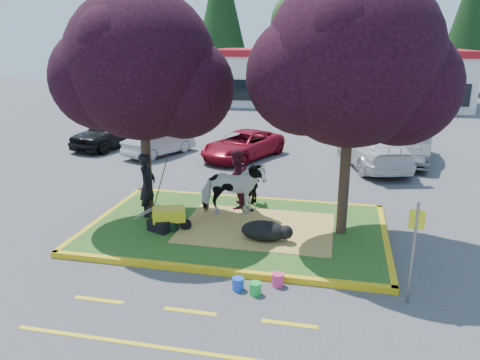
% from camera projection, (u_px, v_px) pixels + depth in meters
% --- Properties ---
extents(ground, '(90.00, 90.00, 0.00)m').
position_uv_depth(ground, '(236.00, 231.00, 13.30)').
color(ground, '#424244').
rests_on(ground, ground).
extents(median_island, '(8.00, 5.00, 0.15)m').
position_uv_depth(median_island, '(236.00, 228.00, 13.28)').
color(median_island, '#225119').
rests_on(median_island, ground).
extents(curb_near, '(8.30, 0.16, 0.15)m').
position_uv_depth(curb_near, '(212.00, 271.00, 10.87)').
color(curb_near, gold).
rests_on(curb_near, ground).
extents(curb_far, '(8.30, 0.16, 0.15)m').
position_uv_depth(curb_far, '(253.00, 199.00, 15.69)').
color(curb_far, gold).
rests_on(curb_far, ground).
extents(curb_left, '(0.16, 5.30, 0.15)m').
position_uv_depth(curb_left, '(105.00, 217.00, 14.12)').
color(curb_left, gold).
rests_on(curb_left, ground).
extents(curb_right, '(0.16, 5.30, 0.15)m').
position_uv_depth(curb_right, '(386.00, 241.00, 12.44)').
color(curb_right, gold).
rests_on(curb_right, ground).
extents(straw_bedding, '(4.20, 3.00, 0.01)m').
position_uv_depth(straw_bedding, '(257.00, 228.00, 13.14)').
color(straw_bedding, tan).
rests_on(straw_bedding, median_island).
extents(tree_purple_left, '(5.06, 4.20, 6.51)m').
position_uv_depth(tree_purple_left, '(142.00, 72.00, 12.96)').
color(tree_purple_left, black).
rests_on(tree_purple_left, median_island).
extents(tree_purple_right, '(5.30, 4.40, 6.82)m').
position_uv_depth(tree_purple_right, '(353.00, 68.00, 11.55)').
color(tree_purple_right, black).
rests_on(tree_purple_right, median_island).
extents(fire_lane_stripe_a, '(1.10, 0.12, 0.01)m').
position_uv_depth(fire_lane_stripe_a, '(99.00, 300.00, 9.79)').
color(fire_lane_stripe_a, yellow).
rests_on(fire_lane_stripe_a, ground).
extents(fire_lane_stripe_b, '(1.10, 0.12, 0.01)m').
position_uv_depth(fire_lane_stripe_b, '(190.00, 311.00, 9.38)').
color(fire_lane_stripe_b, yellow).
rests_on(fire_lane_stripe_b, ground).
extents(fire_lane_stripe_c, '(1.10, 0.12, 0.01)m').
position_uv_depth(fire_lane_stripe_c, '(289.00, 324.00, 8.97)').
color(fire_lane_stripe_c, yellow).
rests_on(fire_lane_stripe_c, ground).
extents(fire_lane_long, '(6.00, 0.10, 0.01)m').
position_uv_depth(fire_lane_long, '(169.00, 348.00, 8.26)').
color(fire_lane_long, yellow).
rests_on(fire_lane_long, ground).
extents(retail_building, '(20.40, 8.40, 4.40)m').
position_uv_depth(retail_building, '(335.00, 76.00, 38.39)').
color(retail_building, silver).
rests_on(retail_building, ground).
extents(treeline, '(46.58, 7.80, 14.63)m').
position_uv_depth(treeline, '(333.00, 12.00, 45.95)').
color(treeline, black).
rests_on(treeline, ground).
extents(cow, '(2.08, 1.35, 1.62)m').
position_uv_depth(cow, '(233.00, 189.00, 13.88)').
color(cow, white).
rests_on(cow, median_island).
extents(calf, '(1.33, 0.93, 0.53)m').
position_uv_depth(calf, '(264.00, 231.00, 12.26)').
color(calf, black).
rests_on(calf, median_island).
extents(handler, '(0.48, 0.71, 1.90)m').
position_uv_depth(handler, '(148.00, 185.00, 13.82)').
color(handler, black).
rests_on(handler, median_island).
extents(visitor_a, '(0.73, 0.93, 1.87)m').
position_uv_depth(visitor_a, '(236.00, 179.00, 14.45)').
color(visitor_a, '#461421').
rests_on(visitor_a, median_island).
extents(visitor_b, '(0.50, 0.81, 1.28)m').
position_uv_depth(visitor_b, '(253.00, 184.00, 14.93)').
color(visitor_b, black).
rests_on(visitor_b, median_island).
extents(wheelbarrow, '(1.58, 0.83, 0.60)m').
position_uv_depth(wheelbarrow, '(169.00, 215.00, 12.96)').
color(wheelbarrow, black).
rests_on(wheelbarrow, median_island).
extents(gear_bag_dark, '(0.70, 0.55, 0.31)m').
position_uv_depth(gear_bag_dark, '(159.00, 226.00, 12.87)').
color(gear_bag_dark, black).
rests_on(gear_bag_dark, median_island).
extents(gear_bag_green, '(0.53, 0.34, 0.27)m').
position_uv_depth(gear_bag_green, '(168.00, 225.00, 12.98)').
color(gear_bag_green, black).
rests_on(gear_bag_green, median_island).
extents(sign_post, '(0.31, 0.07, 2.20)m').
position_uv_depth(sign_post, '(414.00, 244.00, 9.32)').
color(sign_post, slate).
rests_on(sign_post, ground).
extents(bucket_green, '(0.34, 0.34, 0.28)m').
position_uv_depth(bucket_green, '(255.00, 288.00, 9.97)').
color(bucket_green, green).
rests_on(bucket_green, ground).
extents(bucket_pink, '(0.29, 0.29, 0.29)m').
position_uv_depth(bucket_pink, '(278.00, 280.00, 10.32)').
color(bucket_pink, '#EC3472').
rests_on(bucket_pink, ground).
extents(bucket_blue, '(0.32, 0.32, 0.28)m').
position_uv_depth(bucket_blue, '(238.00, 284.00, 10.16)').
color(bucket_blue, blue).
rests_on(bucket_blue, ground).
extents(car_black, '(2.98, 4.96, 1.58)m').
position_uv_depth(car_black, '(112.00, 131.00, 23.45)').
color(car_black, black).
rests_on(car_black, ground).
extents(car_silver, '(2.64, 3.88, 1.21)m').
position_uv_depth(car_silver, '(160.00, 142.00, 21.79)').
color(car_silver, '#A0A3A8').
rests_on(car_silver, ground).
extents(car_red, '(3.69, 4.92, 1.24)m').
position_uv_depth(car_red, '(243.00, 145.00, 21.21)').
color(car_red, maroon).
rests_on(car_red, ground).
extents(car_white, '(3.37, 5.50, 1.49)m').
position_uv_depth(car_white, '(374.00, 150.00, 19.73)').
color(car_white, silver).
rests_on(car_white, ground).
extents(car_grey, '(2.36, 4.92, 1.56)m').
position_uv_depth(car_grey, '(411.00, 144.00, 20.57)').
color(car_grey, '#53565A').
rests_on(car_grey, ground).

